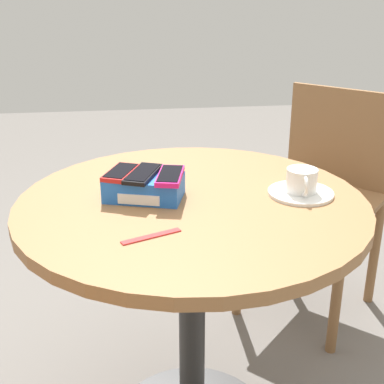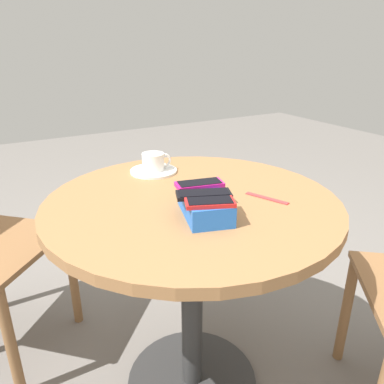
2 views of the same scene
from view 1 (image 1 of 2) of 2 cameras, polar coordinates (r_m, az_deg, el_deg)
round_table at (r=1.35m, az=0.00°, el=-6.78°), size 0.85×0.85×0.71m
phone_box at (r=1.29m, az=-5.13°, el=0.49°), size 0.21×0.16×0.06m
phone_red at (r=1.30m, az=-7.61°, el=2.08°), size 0.10×0.13×0.01m
phone_black at (r=1.29m, az=-5.25°, el=1.95°), size 0.10×0.15×0.01m
phone_magenta at (r=1.26m, az=-2.36°, el=1.75°), size 0.08×0.14×0.01m
saucer at (r=1.34m, az=11.49°, el=-0.07°), size 0.16×0.16×0.01m
coffee_cup at (r=1.33m, az=11.62°, el=1.25°), size 0.08×0.10×0.06m
lanyard_strap at (r=1.11m, az=-4.36°, el=-4.74°), size 0.13×0.06×0.00m
chair_near_window at (r=2.05m, az=13.49°, el=-0.40°), size 0.61×0.61×0.83m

